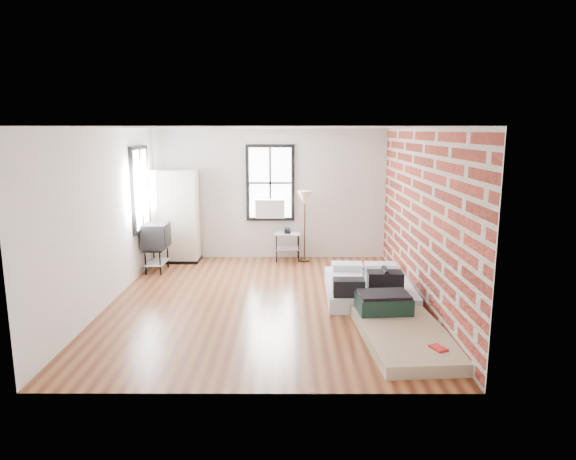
{
  "coord_description": "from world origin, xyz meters",
  "views": [
    {
      "loc": [
        0.41,
        -8.03,
        2.76
      ],
      "look_at": [
        0.39,
        0.3,
        1.14
      ],
      "focal_mm": 32.0,
      "sensor_mm": 36.0,
      "label": 1
    }
  ],
  "objects_px": {
    "wardrobe": "(175,216)",
    "side_table": "(287,239)",
    "floor_lamp": "(305,202)",
    "mattress_bare": "(400,328)",
    "tv_stand": "(156,238)",
    "mattress_main": "(368,287)"
  },
  "relations": [
    {
      "from": "wardrobe",
      "to": "floor_lamp",
      "type": "relative_size",
      "value": 1.28
    },
    {
      "from": "side_table",
      "to": "tv_stand",
      "type": "distance_m",
      "value": 2.74
    },
    {
      "from": "mattress_main",
      "to": "side_table",
      "type": "height_order",
      "value": "side_table"
    },
    {
      "from": "wardrobe",
      "to": "side_table",
      "type": "height_order",
      "value": "wardrobe"
    },
    {
      "from": "side_table",
      "to": "floor_lamp",
      "type": "bearing_deg",
      "value": -10.81
    },
    {
      "from": "wardrobe",
      "to": "floor_lamp",
      "type": "xyz_separation_m",
      "value": [
        2.73,
        0.0,
        0.32
      ]
    },
    {
      "from": "mattress_bare",
      "to": "side_table",
      "type": "distance_m",
      "value": 4.48
    },
    {
      "from": "mattress_bare",
      "to": "wardrobe",
      "type": "bearing_deg",
      "value": 129.01
    },
    {
      "from": "mattress_bare",
      "to": "tv_stand",
      "type": "bearing_deg",
      "value": 136.79
    },
    {
      "from": "mattress_bare",
      "to": "tv_stand",
      "type": "distance_m",
      "value": 5.32
    },
    {
      "from": "floor_lamp",
      "to": "tv_stand",
      "type": "bearing_deg",
      "value": -164.55
    },
    {
      "from": "floor_lamp",
      "to": "tv_stand",
      "type": "distance_m",
      "value": 3.12
    },
    {
      "from": "mattress_main",
      "to": "tv_stand",
      "type": "bearing_deg",
      "value": 160.21
    },
    {
      "from": "side_table",
      "to": "tv_stand",
      "type": "relative_size",
      "value": 0.74
    },
    {
      "from": "floor_lamp",
      "to": "tv_stand",
      "type": "xyz_separation_m",
      "value": [
        -2.95,
        -0.82,
        -0.6
      ]
    },
    {
      "from": "mattress_bare",
      "to": "floor_lamp",
      "type": "bearing_deg",
      "value": 101.44
    },
    {
      "from": "mattress_main",
      "to": "wardrobe",
      "type": "height_order",
      "value": "wardrobe"
    },
    {
      "from": "mattress_main",
      "to": "floor_lamp",
      "type": "bearing_deg",
      "value": 114.72
    },
    {
      "from": "mattress_bare",
      "to": "floor_lamp",
      "type": "distance_m",
      "value": 4.44
    },
    {
      "from": "mattress_main",
      "to": "floor_lamp",
      "type": "height_order",
      "value": "floor_lamp"
    },
    {
      "from": "floor_lamp",
      "to": "mattress_main",
      "type": "bearing_deg",
      "value": -66.95
    },
    {
      "from": "side_table",
      "to": "floor_lamp",
      "type": "relative_size",
      "value": 0.47
    }
  ]
}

